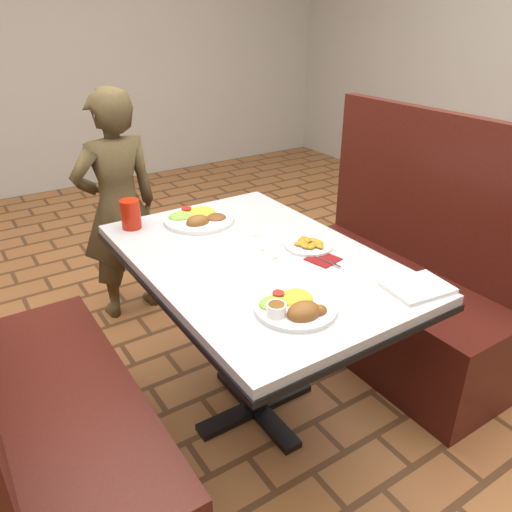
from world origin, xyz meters
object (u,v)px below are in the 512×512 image
object	(u,v)px
booth_bench_right	(394,293)
diner_person	(119,208)
far_dinner_plate	(198,215)
red_tumbler	(131,214)
booth_bench_left	(53,430)
plantain_plate	(309,245)
near_dinner_plate	(295,303)
dining_table	(256,279)

from	to	relation	value
booth_bench_right	diner_person	distance (m)	1.48
booth_bench_right	diner_person	size ratio (longest dim) A/B	0.97
far_dinner_plate	booth_bench_right	bearing A→B (deg)	-26.91
diner_person	red_tumbler	size ratio (longest dim) A/B	10.27
booth_bench_left	plantain_plate	bearing A→B (deg)	-2.70
diner_person	far_dinner_plate	bearing A→B (deg)	97.88
near_dinner_plate	far_dinner_plate	world-z (taller)	near_dinner_plate
dining_table	plantain_plate	world-z (taller)	plantain_plate
far_dinner_plate	diner_person	bearing A→B (deg)	101.43
dining_table	booth_bench_left	size ratio (longest dim) A/B	1.01
diner_person	near_dinner_plate	world-z (taller)	diner_person
diner_person	far_dinner_plate	world-z (taller)	diner_person
booth_bench_left	diner_person	size ratio (longest dim) A/B	0.97
booth_bench_left	booth_bench_right	size ratio (longest dim) A/B	1.00
booth_bench_right	red_tumbler	bearing A→B (deg)	155.16
booth_bench_right	far_dinner_plate	bearing A→B (deg)	153.09
booth_bench_right	red_tumbler	distance (m)	1.29
far_dinner_plate	booth_bench_left	bearing A→B (deg)	-151.78
booth_bench_right	booth_bench_left	bearing A→B (deg)	180.00
booth_bench_left	far_dinner_plate	bearing A→B (deg)	28.22
near_dinner_plate	plantain_plate	bearing A→B (deg)	46.17
far_dinner_plate	red_tumbler	xyz separation A→B (m)	(-0.27, 0.09, 0.03)
plantain_plate	red_tumbler	world-z (taller)	red_tumbler
dining_table	near_dinner_plate	size ratio (longest dim) A/B	4.84
plantain_plate	red_tumbler	size ratio (longest dim) A/B	1.49
booth_bench_right	red_tumbler	size ratio (longest dim) A/B	9.92
near_dinner_plate	booth_bench_right	bearing A→B (deg)	22.58
near_dinner_plate	plantain_plate	distance (m)	0.46
dining_table	diner_person	size ratio (longest dim) A/B	0.97
booth_bench_left	red_tumbler	bearing A→B (deg)	44.53
dining_table	red_tumbler	size ratio (longest dim) A/B	10.02
diner_person	dining_table	bearing A→B (deg)	94.71
booth_bench_left	dining_table	bearing A→B (deg)	0.00
booth_bench_left	near_dinner_plate	bearing A→B (deg)	-28.45
diner_person	booth_bench_right	bearing A→B (deg)	127.77
plantain_plate	dining_table	bearing A→B (deg)	167.25
near_dinner_plate	red_tumbler	bearing A→B (deg)	101.73
booth_bench_left	near_dinner_plate	xyz separation A→B (m)	(0.69, -0.38, 0.45)
booth_bench_left	red_tumbler	world-z (taller)	booth_bench_left
booth_bench_right	plantain_plate	world-z (taller)	booth_bench_right
dining_table	near_dinner_plate	world-z (taller)	near_dinner_plate
red_tumbler	far_dinner_plate	bearing A→B (deg)	-17.98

